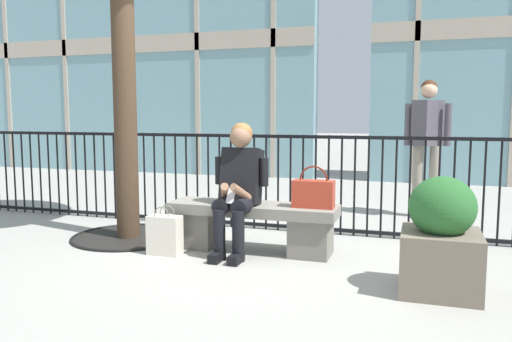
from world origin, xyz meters
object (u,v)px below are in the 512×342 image
at_px(shopping_bag, 165,235).
at_px(bystander_at_railing, 427,138).
at_px(handbag_on_bench, 313,193).
at_px(stone_bench, 253,222).
at_px(seated_person_with_phone, 238,184).
at_px(planter, 441,239).

distance_m(shopping_bag, bystander_at_railing, 3.52).
bearing_deg(handbag_on_bench, stone_bench, 179.01).
xyz_separation_m(handbag_on_bench, bystander_at_railing, (0.98, 2.18, 0.42)).
height_order(handbag_on_bench, bystander_at_railing, bystander_at_railing).
relative_size(seated_person_with_phone, planter, 1.43).
bearing_deg(planter, shopping_bag, 173.08).
distance_m(handbag_on_bench, shopping_bag, 1.42).
bearing_deg(seated_person_with_phone, planter, -17.09).
height_order(handbag_on_bench, shopping_bag, handbag_on_bench).
height_order(stone_bench, handbag_on_bench, handbag_on_bench).
distance_m(seated_person_with_phone, bystander_at_railing, 2.86).
height_order(seated_person_with_phone, planter, seated_person_with_phone).
bearing_deg(stone_bench, seated_person_with_phone, -127.13).
height_order(seated_person_with_phone, bystander_at_railing, bystander_at_railing).
distance_m(handbag_on_bench, planter, 1.27).
distance_m(shopping_bag, planter, 2.40).
xyz_separation_m(stone_bench, planter, (1.65, -0.67, 0.12)).
bearing_deg(stone_bench, shopping_bag, -152.71).
bearing_deg(shopping_bag, seated_person_with_phone, 21.40).
xyz_separation_m(seated_person_with_phone, bystander_at_railing, (1.66, 2.30, 0.35)).
xyz_separation_m(stone_bench, seated_person_with_phone, (-0.10, -0.13, 0.38)).
distance_m(seated_person_with_phone, handbag_on_bench, 0.69).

